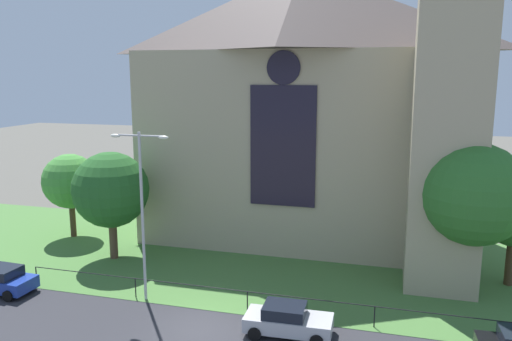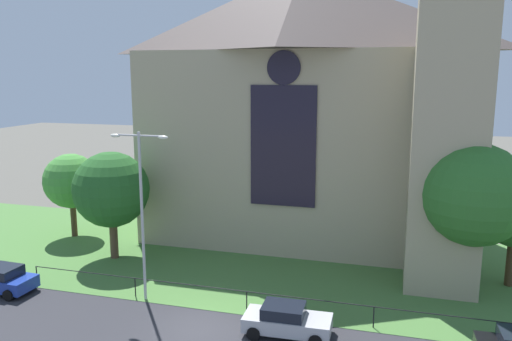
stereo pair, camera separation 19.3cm
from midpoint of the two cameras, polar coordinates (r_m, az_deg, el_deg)
The scene contains 10 objects.
ground at distance 35.31m, azimuth -0.05°, elevation -9.87°, with size 160.00×160.00×0.00m, color #56544C.
grass_verge at distance 33.52m, azimuth -1.00°, elevation -11.02°, with size 120.00×20.00×0.01m, color #477538.
church_building at distance 38.67m, azimuth 6.15°, elevation 7.48°, with size 23.20×16.20×26.00m.
iron_railing at distance 27.84m, azimuth -0.84°, elevation -13.60°, with size 26.39×0.07×1.13m.
tree_left_far at distance 41.51m, azimuth -19.76°, elevation -1.13°, with size 4.17×4.17×6.46m.
tree_left_near at distance 35.63m, azimuth -15.67°, elevation -2.08°, with size 5.10×5.10×7.34m.
tree_right_near at distance 30.35m, azimuth 23.32°, elevation -2.55°, with size 5.67×5.67×8.78m.
streetlamp_near at distance 28.33m, azimuth -12.45°, elevation -2.89°, with size 3.37×0.26×9.41m.
parked_car_blue at distance 33.65m, azimuth -26.46°, elevation -10.75°, with size 4.27×2.18×1.51m.
parked_car_silver at distance 25.73m, azimuth 3.64°, elevation -16.29°, with size 4.26×2.14×1.51m.
Camera 2 is at (9.14, -21.76, 12.43)m, focal length 35.94 mm.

